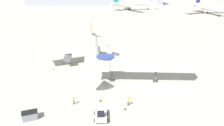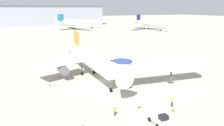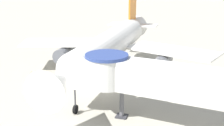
{
  "view_description": "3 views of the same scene",
  "coord_description": "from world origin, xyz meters",
  "px_view_note": "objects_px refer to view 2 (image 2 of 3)",
  "views": [
    {
      "loc": [
        -0.27,
        -53.54,
        22.24
      ],
      "look_at": [
        4.04,
        -3.83,
        3.52
      ],
      "focal_mm": 35.0,
      "sensor_mm": 36.0,
      "label": 1
    },
    {
      "loc": [
        -18.23,
        -44.84,
        16.61
      ],
      "look_at": [
        3.26,
        0.81,
        3.86
      ],
      "focal_mm": 35.0,
      "sensor_mm": 36.0,
      "label": 2
    },
    {
      "loc": [
        11.45,
        -32.93,
        13.73
      ],
      "look_at": [
        0.36,
        1.3,
        2.95
      ],
      "focal_mm": 50.0,
      "sensor_mm": 36.0,
      "label": 3
    }
  ],
  "objects_px": {
    "background_jet_navy_tail": "(149,23)",
    "ground_crew_wing_walker": "(115,110)",
    "main_airplane": "(91,60)",
    "background_jet_teal_tail": "(77,23)",
    "ground_crew_marshaller": "(172,101)",
    "traffic_cone_port_wing": "(50,85)",
    "traffic_cone_apron_front": "(173,109)",
    "pushback_tug_white": "(160,119)",
    "jet_bridge": "(154,65)",
    "traffic_cone_near_nose": "(139,106)"
  },
  "relations": [
    {
      "from": "background_jet_navy_tail",
      "to": "ground_crew_wing_walker",
      "type": "bearing_deg",
      "value": -134.08
    },
    {
      "from": "main_airplane",
      "to": "background_jet_teal_tail",
      "type": "xyz_separation_m",
      "value": [
        32.79,
        122.98,
        0.96
      ]
    },
    {
      "from": "background_jet_teal_tail",
      "to": "ground_crew_marshaller",
      "type": "bearing_deg",
      "value": 159.98
    },
    {
      "from": "main_airplane",
      "to": "ground_crew_wing_walker",
      "type": "relative_size",
      "value": 19.65
    },
    {
      "from": "traffic_cone_port_wing",
      "to": "ground_crew_wing_walker",
      "type": "xyz_separation_m",
      "value": [
        6.92,
        -18.35,
        0.65
      ]
    },
    {
      "from": "background_jet_teal_tail",
      "to": "traffic_cone_apron_front",
      "type": "bearing_deg",
      "value": 159.77
    },
    {
      "from": "main_airplane",
      "to": "pushback_tug_white",
      "type": "distance_m",
      "value": 26.3
    },
    {
      "from": "jet_bridge",
      "to": "traffic_cone_near_nose",
      "type": "relative_size",
      "value": 28.19
    },
    {
      "from": "jet_bridge",
      "to": "traffic_cone_apron_front",
      "type": "distance_m",
      "value": 13.43
    },
    {
      "from": "traffic_cone_apron_front",
      "to": "ground_crew_wing_walker",
      "type": "height_order",
      "value": "ground_crew_wing_walker"
    },
    {
      "from": "traffic_cone_apron_front",
      "to": "ground_crew_wing_walker",
      "type": "relative_size",
      "value": 0.42
    },
    {
      "from": "ground_crew_marshaller",
      "to": "background_jet_navy_tail",
      "type": "height_order",
      "value": "background_jet_navy_tail"
    },
    {
      "from": "traffic_cone_apron_front",
      "to": "pushback_tug_white",
      "type": "bearing_deg",
      "value": -152.38
    },
    {
      "from": "traffic_cone_apron_front",
      "to": "ground_crew_marshaller",
      "type": "height_order",
      "value": "ground_crew_marshaller"
    },
    {
      "from": "main_airplane",
      "to": "jet_bridge",
      "type": "height_order",
      "value": "main_airplane"
    },
    {
      "from": "traffic_cone_near_nose",
      "to": "ground_crew_marshaller",
      "type": "xyz_separation_m",
      "value": [
        5.26,
        -2.09,
        0.68
      ]
    },
    {
      "from": "ground_crew_wing_walker",
      "to": "background_jet_teal_tail",
      "type": "height_order",
      "value": "background_jet_teal_tail"
    },
    {
      "from": "ground_crew_marshaller",
      "to": "background_jet_teal_tail",
      "type": "xyz_separation_m",
      "value": [
        26.01,
        145.27,
        4.21
      ]
    },
    {
      "from": "traffic_cone_apron_front",
      "to": "jet_bridge",
      "type": "bearing_deg",
      "value": 69.39
    },
    {
      "from": "jet_bridge",
      "to": "ground_crew_wing_walker",
      "type": "relative_size",
      "value": 13.42
    },
    {
      "from": "traffic_cone_near_nose",
      "to": "background_jet_navy_tail",
      "type": "bearing_deg",
      "value": 54.91
    },
    {
      "from": "pushback_tug_white",
      "to": "traffic_cone_port_wing",
      "type": "bearing_deg",
      "value": 119.27
    },
    {
      "from": "traffic_cone_apron_front",
      "to": "ground_crew_marshaller",
      "type": "xyz_separation_m",
      "value": [
        0.81,
        1.34,
        0.73
      ]
    },
    {
      "from": "traffic_cone_port_wing",
      "to": "background_jet_teal_tail",
      "type": "distance_m",
      "value": 132.96
    },
    {
      "from": "pushback_tug_white",
      "to": "ground_crew_marshaller",
      "type": "xyz_separation_m",
      "value": [
        5.36,
        3.73,
        0.32
      ]
    },
    {
      "from": "main_airplane",
      "to": "background_jet_navy_tail",
      "type": "bearing_deg",
      "value": 48.57
    },
    {
      "from": "ground_crew_marshaller",
      "to": "ground_crew_wing_walker",
      "type": "xyz_separation_m",
      "value": [
        -10.36,
        1.3,
        -0.12
      ]
    },
    {
      "from": "traffic_cone_port_wing",
      "to": "ground_crew_marshaller",
      "type": "bearing_deg",
      "value": -48.67
    },
    {
      "from": "jet_bridge",
      "to": "pushback_tug_white",
      "type": "relative_size",
      "value": 5.62
    },
    {
      "from": "pushback_tug_white",
      "to": "ground_crew_wing_walker",
      "type": "height_order",
      "value": "pushback_tug_white"
    },
    {
      "from": "main_airplane",
      "to": "background_jet_teal_tail",
      "type": "height_order",
      "value": "background_jet_teal_tail"
    },
    {
      "from": "main_airplane",
      "to": "background_jet_teal_tail",
      "type": "bearing_deg",
      "value": 74.56
    },
    {
      "from": "main_airplane",
      "to": "pushback_tug_white",
      "type": "bearing_deg",
      "value": -87.38
    },
    {
      "from": "main_airplane",
      "to": "background_jet_navy_tail",
      "type": "distance_m",
      "value": 126.49
    },
    {
      "from": "ground_crew_wing_walker",
      "to": "background_jet_teal_tail",
      "type": "bearing_deg",
      "value": -87.74
    },
    {
      "from": "traffic_cone_near_nose",
      "to": "background_jet_teal_tail",
      "type": "xyz_separation_m",
      "value": [
        31.26,
        143.17,
        4.89
      ]
    },
    {
      "from": "traffic_cone_port_wing",
      "to": "background_jet_navy_tail",
      "type": "distance_m",
      "value": 135.58
    },
    {
      "from": "main_airplane",
      "to": "traffic_cone_near_nose",
      "type": "xyz_separation_m",
      "value": [
        1.53,
        -20.2,
        -3.93
      ]
    },
    {
      "from": "ground_crew_marshaller",
      "to": "traffic_cone_port_wing",
      "type": "bearing_deg",
      "value": -55.77
    },
    {
      "from": "main_airplane",
      "to": "background_jet_navy_tail",
      "type": "xyz_separation_m",
      "value": [
        82.87,
        95.57,
        0.63
      ]
    },
    {
      "from": "main_airplane",
      "to": "traffic_cone_port_wing",
      "type": "distance_m",
      "value": 11.54
    },
    {
      "from": "ground_crew_wing_walker",
      "to": "traffic_cone_apron_front",
      "type": "bearing_deg",
      "value": -179.02
    },
    {
      "from": "pushback_tug_white",
      "to": "traffic_cone_apron_front",
      "type": "relative_size",
      "value": 5.63
    },
    {
      "from": "traffic_cone_port_wing",
      "to": "background_jet_teal_tail",
      "type": "xyz_separation_m",
      "value": [
        43.29,
        125.61,
        4.97
      ]
    },
    {
      "from": "jet_bridge",
      "to": "ground_crew_wing_walker",
      "type": "distance_m",
      "value": 17.23
    },
    {
      "from": "jet_bridge",
      "to": "traffic_cone_port_wing",
      "type": "relative_size",
      "value": 35.9
    },
    {
      "from": "pushback_tug_white",
      "to": "main_airplane",
      "type": "bearing_deg",
      "value": 95.38
    },
    {
      "from": "traffic_cone_port_wing",
      "to": "jet_bridge",
      "type": "bearing_deg",
      "value": -23.29
    },
    {
      "from": "jet_bridge",
      "to": "background_jet_teal_tail",
      "type": "bearing_deg",
      "value": 87.88
    },
    {
      "from": "traffic_cone_port_wing",
      "to": "traffic_cone_apron_front",
      "type": "bearing_deg",
      "value": -51.87
    }
  ]
}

